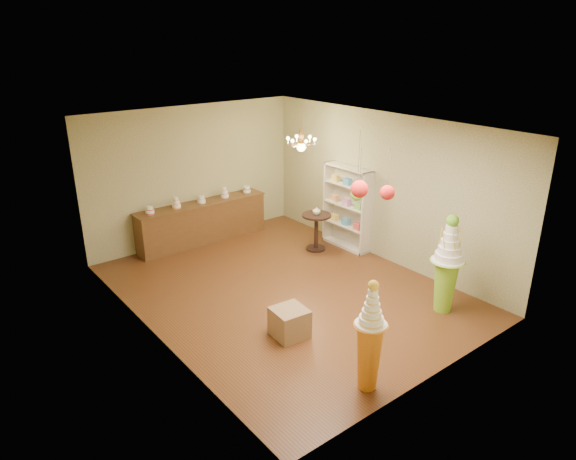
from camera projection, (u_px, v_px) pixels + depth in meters
floor at (285, 290)px, 9.41m from camera, size 6.50×6.50×0.00m
ceiling at (284, 126)px, 8.33m from camera, size 6.50×6.50×0.00m
wall_back at (194, 174)px, 11.25m from camera, size 5.00×0.04×3.00m
wall_front at (442, 279)px, 6.49m from camera, size 5.00×0.04×3.00m
wall_left at (148, 248)px, 7.43m from camera, size 0.04×6.50×3.00m
wall_right at (382, 187)px, 10.31m from camera, size 0.04×6.50×3.00m
pedestal_green at (446, 273)px, 8.48m from camera, size 0.70×0.70×1.72m
pedestal_orange at (369, 347)px, 6.62m from camera, size 0.47×0.47×1.58m
burlap_riser at (290, 322)px, 7.92m from camera, size 0.55×0.55×0.46m
sideboard at (203, 222)px, 11.41m from camera, size 3.04×0.54×1.16m
shelving_unit at (347, 207)px, 11.02m from camera, size 0.33×1.20×1.80m
round_table at (316, 227)px, 10.99m from camera, size 0.78×0.78×0.80m
vase at (317, 210)px, 10.85m from camera, size 0.17×0.17×0.18m
pom_red_left at (359, 189)px, 6.96m from camera, size 0.24×0.24×0.69m
pom_green_mid at (357, 194)px, 8.32m from camera, size 0.22×0.22×1.15m
pom_red_right at (387, 192)px, 7.01m from camera, size 0.21×0.21×0.73m
chandelier at (301, 145)px, 10.33m from camera, size 0.73×0.73×0.85m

